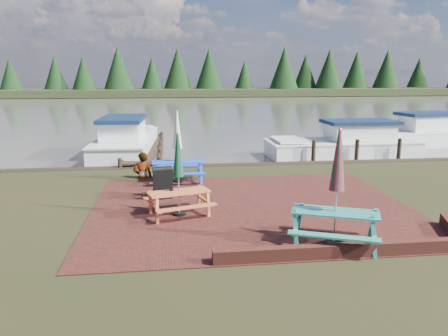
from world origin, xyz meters
TOP-DOWN VIEW (x-y plane):
  - ground at (0.00, 0.00)m, footprint 120.00×120.00m
  - paving at (0.00, 1.00)m, footprint 9.00×7.50m
  - brick_wall at (2.15, -2.42)m, footprint 6.21×1.79m
  - water at (0.00, 37.00)m, footprint 120.00×60.00m
  - far_treeline at (0.00, 66.00)m, footprint 120.00×10.00m
  - picnic_table_teal at (1.30, -1.93)m, footprint 2.38×2.27m
  - picnic_table_red at (-2.07, 0.58)m, footprint 1.98×1.86m
  - picnic_table_blue at (-2.01, 4.30)m, footprint 1.84×1.64m
  - chalkboard at (-2.52, 2.21)m, footprint 0.64×0.71m
  - jetty at (-3.50, 11.28)m, footprint 1.76×9.08m
  - boat_jetty at (-4.41, 11.07)m, footprint 2.94×7.45m
  - boat_near at (6.08, 9.00)m, footprint 7.22×2.60m
  - boat_far at (11.25, 11.68)m, footprint 6.77×3.31m
  - person at (-3.29, 5.09)m, footprint 0.77×0.59m

SIDE VIEW (x-z plane):
  - ground at x=0.00m, z-range 0.00..0.00m
  - water at x=0.00m, z-range -0.01..0.01m
  - paving at x=0.00m, z-range 0.00..0.02m
  - jetty at x=-3.50m, z-range -0.39..0.61m
  - brick_wall at x=2.15m, z-range 0.00..0.30m
  - boat_near at x=6.08m, z-range -0.59..1.36m
  - boat_far at x=11.25m, z-range -0.61..1.42m
  - boat_jetty at x=-4.41m, z-range -0.63..1.50m
  - chalkboard at x=-2.52m, z-range 0.02..0.99m
  - picnic_table_red at x=-2.07m, z-range -0.34..1.92m
  - picnic_table_blue at x=-2.01m, z-range -0.37..2.12m
  - picnic_table_teal at x=1.30m, z-range -0.39..2.22m
  - person at x=-3.29m, z-range 0.00..1.91m
  - far_treeline at x=0.00m, z-range -0.77..7.33m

